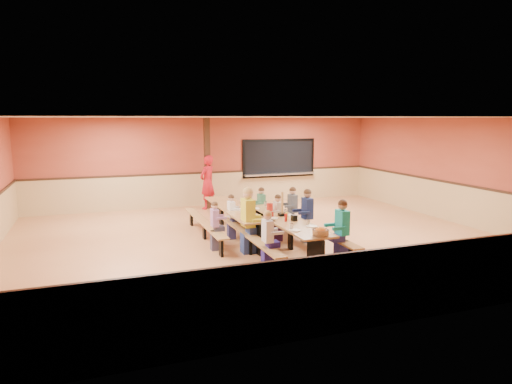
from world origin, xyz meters
name	(u,v)px	position (x,y,z in m)	size (l,w,h in m)	color
ground	(259,240)	(0.00, 0.00, 0.00)	(12.00, 12.00, 0.00)	#A2643D
room_envelope	(259,213)	(0.00, 0.00, 0.69)	(12.04, 10.04, 3.02)	#963F2B
kitchen_pass_through	(279,160)	(2.60, 4.96, 1.49)	(2.78, 0.28, 1.38)	black
structural_post	(207,164)	(-0.20, 4.40, 1.50)	(0.18, 0.18, 3.00)	black
cafeteria_table_main	(284,228)	(0.23, -1.00, 0.53)	(1.91, 3.70, 0.74)	olive
cafeteria_table_second	(236,216)	(-0.41, 0.60, 0.53)	(1.91, 3.70, 0.74)	olive
seated_child_white_left	(268,241)	(-0.60, -2.08, 0.59)	(0.35, 0.29, 1.17)	silver
seated_adult_yellow	(248,221)	(-0.60, -0.90, 0.73)	(0.49, 0.40, 1.46)	gold
seated_child_grey_left	(231,217)	(-0.60, 0.38, 0.55)	(0.32, 0.26, 1.10)	silver
seated_child_teal_right	(342,231)	(1.05, -2.13, 0.65)	(0.41, 0.34, 1.29)	teal
seated_child_navy_right	(307,216)	(1.05, -0.50, 0.64)	(0.40, 0.33, 1.28)	#16224D
seated_child_char_right	(292,211)	(1.05, 0.35, 0.60)	(0.37, 0.30, 1.21)	#40444A
seated_child_purple_sec	(215,226)	(-1.24, -0.43, 0.55)	(0.32, 0.26, 1.11)	#95649B
seated_child_green_sec	(261,209)	(0.41, 0.95, 0.57)	(0.34, 0.28, 1.15)	#346C4E
seated_child_tan_sec	(278,218)	(0.41, -0.18, 0.57)	(0.33, 0.27, 1.13)	#B5A490
standing_woman	(207,182)	(-0.22, 4.34, 0.89)	(0.65, 0.43, 1.78)	red
punch_pitcher	(270,208)	(0.16, -0.27, 0.85)	(0.16, 0.16, 0.22)	#AE1F17
chip_bowl	(321,232)	(0.28, -2.63, 0.81)	(0.32, 0.32, 0.15)	orange
napkin_dispenser	(294,218)	(0.35, -1.27, 0.80)	(0.10, 0.14, 0.13)	black
condiment_mustard	(287,216)	(0.22, -1.14, 0.82)	(0.06, 0.06, 0.17)	yellow
condiment_ketchup	(286,218)	(0.15, -1.27, 0.82)	(0.06, 0.06, 0.17)	#B2140F
table_paddle	(282,210)	(0.30, -0.70, 0.88)	(0.16, 0.16, 0.56)	black
place_settings	(284,216)	(0.23, -1.00, 0.80)	(0.65, 3.30, 0.11)	beige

